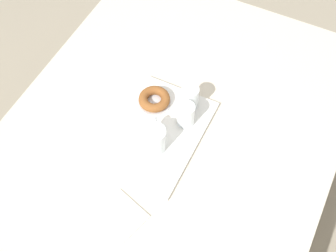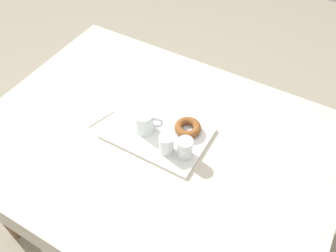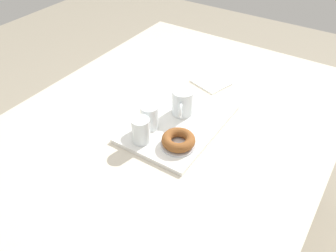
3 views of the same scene
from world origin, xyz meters
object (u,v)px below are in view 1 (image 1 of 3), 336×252
object	(u,v)px
serving_tray	(157,134)
tea_mug_left	(154,139)
dining_table	(166,150)
donut_plate_left	(154,102)
sugar_donut_left	(154,99)
water_glass_near	(190,98)
water_glass_far	(186,115)
paper_napkin	(120,215)

from	to	relation	value
serving_tray	tea_mug_left	size ratio (longest dim) A/B	3.57
dining_table	donut_plate_left	world-z (taller)	donut_plate_left
donut_plate_left	sugar_donut_left	size ratio (longest dim) A/B	1.05
sugar_donut_left	serving_tray	bearing A→B (deg)	-149.17
water_glass_near	water_glass_far	size ratio (longest dim) A/B	1.00
sugar_donut_left	paper_napkin	bearing A→B (deg)	-167.17
dining_table	donut_plate_left	bearing A→B (deg)	43.26
donut_plate_left	tea_mug_left	bearing A→B (deg)	-152.91
tea_mug_left	water_glass_near	distance (m)	0.21
water_glass_near	dining_table	bearing A→B (deg)	174.31
water_glass_near	donut_plate_left	bearing A→B (deg)	112.60
dining_table	serving_tray	distance (m)	0.09
serving_tray	water_glass_near	size ratio (longest dim) A/B	4.67
water_glass_far	sugar_donut_left	size ratio (longest dim) A/B	0.80
donut_plate_left	sugar_donut_left	distance (m)	0.02
donut_plate_left	sugar_donut_left	xyz separation A→B (m)	(0.00, 0.00, 0.02)
sugar_donut_left	tea_mug_left	bearing A→B (deg)	-152.91
water_glass_near	water_glass_far	bearing A→B (deg)	-166.37
sugar_donut_left	paper_napkin	size ratio (longest dim) A/B	0.82
serving_tray	water_glass_far	bearing A→B (deg)	-38.34
serving_tray	water_glass_far	distance (m)	0.12
donut_plate_left	sugar_donut_left	world-z (taller)	sugar_donut_left
water_glass_near	sugar_donut_left	size ratio (longest dim) A/B	0.80
dining_table	sugar_donut_left	distance (m)	0.19
water_glass_near	serving_tray	bearing A→B (deg)	162.54
donut_plate_left	paper_napkin	world-z (taller)	donut_plate_left
tea_mug_left	donut_plate_left	size ratio (longest dim) A/B	0.99
dining_table	paper_napkin	bearing A→B (deg)	179.35
serving_tray	tea_mug_left	world-z (taller)	tea_mug_left
water_glass_near	paper_napkin	size ratio (longest dim) A/B	0.66
water_glass_near	water_glass_far	world-z (taller)	same
dining_table	water_glass_near	distance (m)	0.20
serving_tray	sugar_donut_left	distance (m)	0.13
water_glass_far	paper_napkin	distance (m)	0.40
paper_napkin	dining_table	bearing A→B (deg)	-0.65
dining_table	donut_plate_left	size ratio (longest dim) A/B	12.69
sugar_donut_left	water_glass_near	bearing A→B (deg)	-67.40
donut_plate_left	water_glass_near	bearing A→B (deg)	-67.40
dining_table	water_glass_far	distance (m)	0.16
tea_mug_left	water_glass_near	size ratio (longest dim) A/B	1.31
dining_table	paper_napkin	size ratio (longest dim) A/B	11.04
water_glass_near	sugar_donut_left	bearing A→B (deg)	112.60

